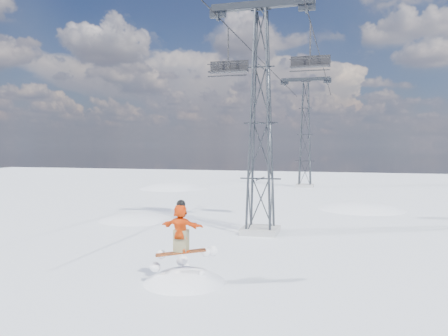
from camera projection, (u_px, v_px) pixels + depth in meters
The scene contains 8 objects.
ground at pixel (191, 279), 14.35m from camera, with size 120.00×120.00×0.00m, color white.
snow_terrain at pixel (224, 312), 36.56m from camera, with size 39.00×37.00×22.00m.
lift_tower_near at pixel (261, 124), 21.54m from camera, with size 5.20×1.80×11.43m.
lift_tower_far at pixel (305, 135), 45.60m from camera, with size 5.20×1.80×11.43m.
haul_cables at pixel (290, 58), 32.33m from camera, with size 4.46×51.00×0.06m.
snowboarder_jump at pixel (185, 332), 14.12m from camera, with size 4.40×4.40×6.65m.
lift_chair_near at pixel (229, 67), 23.96m from camera, with size 2.19×0.63×2.71m.
lift_chair_mid at pixel (310, 62), 23.01m from camera, with size 2.08×0.60×2.59m.
Camera 1 is at (4.84, -13.33, 4.41)m, focal length 35.00 mm.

